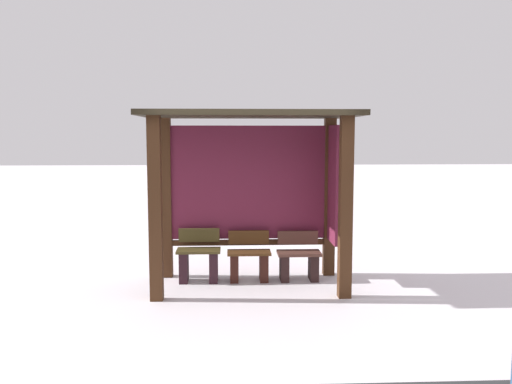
% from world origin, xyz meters
% --- Properties ---
extents(ground_plane, '(60.00, 60.00, 0.00)m').
position_xyz_m(ground_plane, '(0.00, 0.00, 0.00)').
color(ground_plane, silver).
extents(bus_shelter, '(2.91, 1.62, 2.44)m').
position_xyz_m(bus_shelter, '(0.10, 0.20, 1.69)').
color(bus_shelter, '#3F2413').
rests_on(bus_shelter, ground).
extents(bench_left_inside, '(0.63, 0.37, 0.75)m').
position_xyz_m(bench_left_inside, '(-0.73, 0.29, 0.31)').
color(bench_left_inside, '#43391A').
rests_on(bench_left_inside, ground).
extents(bench_center_inside, '(0.63, 0.35, 0.72)m').
position_xyz_m(bench_center_inside, '(0.00, 0.29, 0.29)').
color(bench_center_inside, '#492C14').
rests_on(bench_center_inside, ground).
extents(bench_right_inside, '(0.63, 0.36, 0.70)m').
position_xyz_m(bench_right_inside, '(0.73, 0.29, 0.29)').
color(bench_right_inside, '#523228').
rests_on(bench_right_inside, ground).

